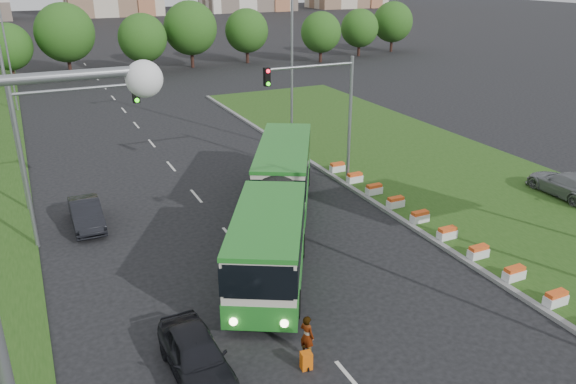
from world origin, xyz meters
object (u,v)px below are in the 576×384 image
traffic_mast_left (56,139)px  articulated_bus (270,201)px  car_median (566,184)px  shopping_trolley (306,361)px  traffic_mast_median (327,103)px  car_left_far (86,214)px  pedestrian (307,336)px  car_left_near (196,355)px

traffic_mast_left → articulated_bus: 10.63m
car_median → shopping_trolley: size_ratio=7.68×
traffic_mast_median → car_median: (12.08, -7.71, -4.47)m
car_left_far → pedestrian: (5.69, -14.52, 0.10)m
car_left_near → car_left_far: (-1.86, 13.81, -0.05)m
car_left_near → articulated_bus: bearing=52.1°
car_left_far → pedestrian: pedestrian is taller
traffic_mast_left → pedestrian: 15.38m
articulated_bus → car_left_near: (-6.59, -8.83, -1.06)m
car_left_near → shopping_trolley: car_left_near is taller
car_left_near → traffic_mast_median: bearing=46.2°
car_median → articulated_bus: bearing=-7.1°
articulated_bus → car_left_near: bearing=-97.9°
traffic_mast_left → pedestrian: traffic_mast_left is taller
car_left_far → shopping_trolley: (5.34, -15.16, -0.39)m
car_left_far → pedestrian: 15.60m
traffic_mast_left → car_left_near: 13.52m
traffic_mast_median → car_median: traffic_mast_median is taller
car_left_near → shopping_trolley: (3.48, -1.35, -0.45)m
pedestrian → car_left_far: bearing=-0.7°
traffic_mast_left → articulated_bus: size_ratio=0.44×
articulated_bus → traffic_mast_median: bearing=67.3°
articulated_bus → pedestrian: (-2.76, -9.54, -1.02)m
pedestrian → shopping_trolley: bearing=129.3°
traffic_mast_median → car_left_near: size_ratio=1.77×
traffic_mast_median → traffic_mast_left: same height
traffic_mast_median → car_left_near: bearing=-132.7°
car_left_far → shopping_trolley: car_left_far is taller
shopping_trolley → traffic_mast_median: bearing=65.3°
shopping_trolley → car_left_far: bearing=115.8°
traffic_mast_median → car_left_near: (-12.37, -13.42, -4.58)m
articulated_bus → car_median: articulated_bus is taller
articulated_bus → car_median: bearing=19.0°
traffic_mast_left → shopping_trolley: 15.94m
traffic_mast_median → car_median: size_ratio=1.60×
car_median → car_left_near: bearing=16.0°
articulated_bus → shopping_trolley: 10.75m
car_median → shopping_trolley: bearing=21.4°
car_left_near → car_left_far: size_ratio=1.04×
traffic_mast_left → shopping_trolley: (6.26, -13.77, -5.03)m
car_median → shopping_trolley: (-20.98, -7.06, -0.55)m
traffic_mast_median → shopping_trolley: bearing=-121.1°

